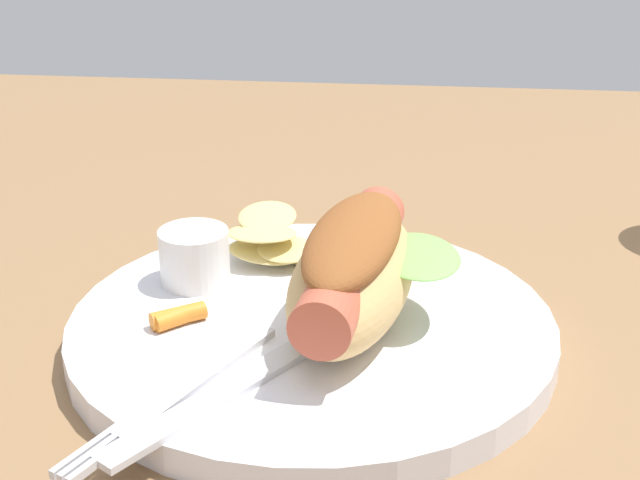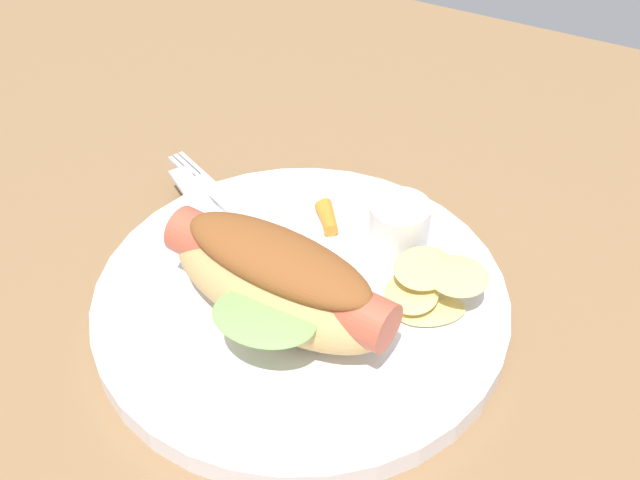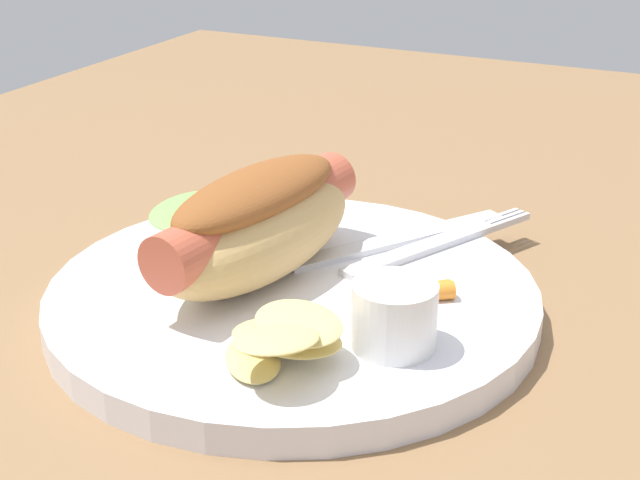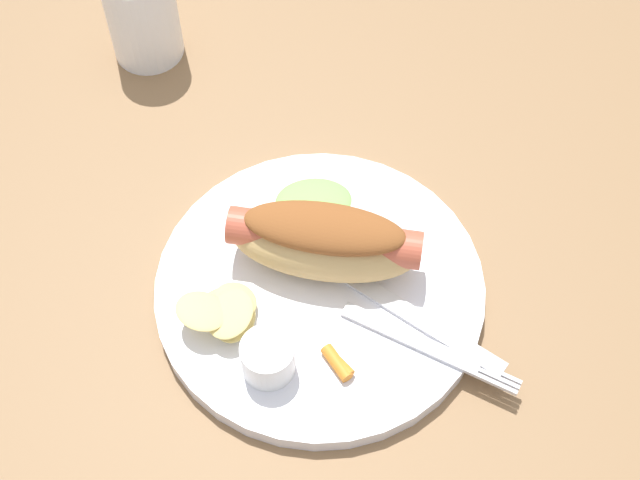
% 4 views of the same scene
% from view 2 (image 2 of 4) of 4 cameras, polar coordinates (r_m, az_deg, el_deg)
% --- Properties ---
extents(ground_plane, '(1.20, 0.90, 0.02)m').
position_cam_2_polar(ground_plane, '(0.54, -5.42, -5.32)').
color(ground_plane, olive).
extents(plate, '(0.26, 0.26, 0.02)m').
position_cam_2_polar(plate, '(0.53, -1.30, -4.33)').
color(plate, white).
rests_on(plate, ground_plane).
extents(hot_dog, '(0.15, 0.10, 0.06)m').
position_cam_2_polar(hot_dog, '(0.49, -2.88, -2.76)').
color(hot_dog, tan).
rests_on(hot_dog, plate).
extents(sauce_ramekin, '(0.04, 0.04, 0.03)m').
position_cam_2_polar(sauce_ramekin, '(0.55, 5.43, 1.07)').
color(sauce_ramekin, white).
rests_on(sauce_ramekin, plate).
extents(fork, '(0.13, 0.07, 0.00)m').
position_cam_2_polar(fork, '(0.58, -6.09, 2.24)').
color(fork, silver).
rests_on(fork, plate).
extents(knife, '(0.13, 0.09, 0.00)m').
position_cam_2_polar(knife, '(0.57, -6.90, 0.85)').
color(knife, silver).
rests_on(knife, plate).
extents(chips_pile, '(0.07, 0.07, 0.03)m').
position_cam_2_polar(chips_pile, '(0.51, 7.42, -3.00)').
color(chips_pile, '#E4CC77').
rests_on(chips_pile, plate).
extents(carrot_garnish, '(0.03, 0.03, 0.01)m').
position_cam_2_polar(carrot_garnish, '(0.57, 0.48, 1.65)').
color(carrot_garnish, orange).
rests_on(carrot_garnish, plate).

